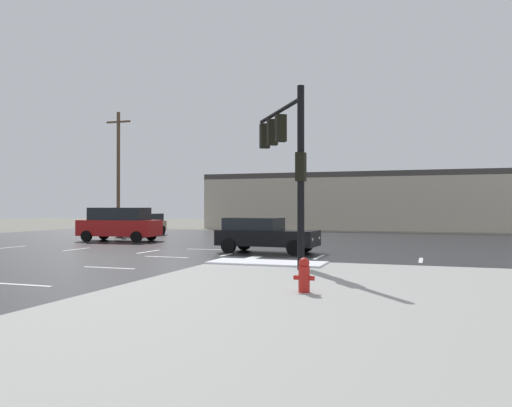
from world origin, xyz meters
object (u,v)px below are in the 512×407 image
Objects in this scene: fire_hydrant at (304,275)px; sedan_black at (264,234)px; traffic_signal_mast at (286,148)px; utility_pole_distant at (118,170)px; sedan_tan at (143,224)px; suv_red at (119,223)px.

fire_hydrant is 11.61m from sedan_black.
fire_hydrant is at bearing 166.14° from traffic_signal_mast.
traffic_signal_mast is at bearing -44.91° from utility_pole_distant.
sedan_tan is (-12.61, 10.55, 0.00)m from sedan_black.
suv_red is 0.50× the size of utility_pole_distant.
fire_hydrant is 0.16× the size of suv_red.
utility_pole_distant is at bearing 130.82° from fire_hydrant.
sedan_black is at bearing 46.74° from sedan_tan.
sedan_black is 1.00× the size of sedan_tan.
sedan_tan is (-1.89, 5.83, -0.24)m from suv_red.
suv_red is 1.07× the size of sedan_tan.
fire_hydrant is 0.17× the size of sedan_tan.
utility_pole_distant reaches higher than fire_hydrant.
sedan_black is 0.47× the size of utility_pole_distant.
traffic_signal_mast is 1.16× the size of suv_red.
sedan_tan is at bearing 142.87° from sedan_black.
traffic_signal_mast reaches higher than sedan_black.
sedan_black is at bearing 112.33° from fire_hydrant.
fire_hydrant is 0.17× the size of sedan_black.
utility_pole_distant is (-17.05, 14.10, 4.30)m from sedan_black.
suv_red is at bearing 14.59° from sedan_tan.
sedan_tan is (-17.02, 21.29, 0.32)m from fire_hydrant.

